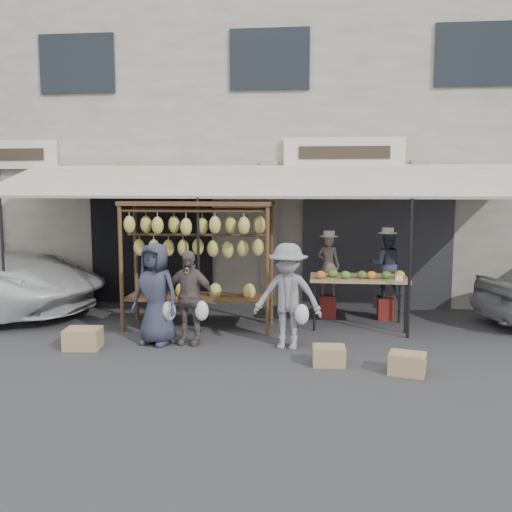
% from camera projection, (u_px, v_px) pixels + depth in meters
% --- Properties ---
extents(ground_plane, '(90.00, 90.00, 0.00)m').
position_uv_depth(ground_plane, '(249.00, 353.00, 8.55)').
color(ground_plane, '#2D2D30').
extents(shophouse, '(24.00, 6.15, 7.30)m').
position_uv_depth(shophouse, '(280.00, 140.00, 14.50)').
color(shophouse, '#BBB5A2').
rests_on(shophouse, ground_plane).
extents(awning, '(10.00, 2.35, 2.92)m').
position_uv_depth(awning, '(264.00, 182.00, 10.47)').
color(awning, silver).
rests_on(awning, ground_plane).
extents(banana_rack, '(2.60, 0.90, 2.24)m').
position_uv_depth(banana_rack, '(197.00, 240.00, 9.83)').
color(banana_rack, '#3A2513').
rests_on(banana_rack, ground_plane).
extents(produce_table, '(1.70, 0.90, 1.04)m').
position_uv_depth(produce_table, '(359.00, 279.00, 10.02)').
color(produce_table, '#A4855B').
rests_on(produce_table, ground_plane).
extents(vendor_left, '(0.48, 0.37, 1.15)m').
position_uv_depth(vendor_left, '(328.00, 265.00, 10.74)').
color(vendor_left, '#6B625C').
rests_on(vendor_left, stool_left).
extents(vendor_right, '(0.65, 0.53, 1.25)m').
position_uv_depth(vendor_right, '(387.00, 265.00, 10.61)').
color(vendor_right, '#2D3546').
rests_on(vendor_right, stool_right).
extents(customer_left, '(0.91, 0.73, 1.62)m').
position_uv_depth(customer_left, '(156.00, 294.00, 8.97)').
color(customer_left, '#2E3143').
rests_on(customer_left, ground_plane).
extents(customer_mid, '(0.91, 0.45, 1.50)m').
position_uv_depth(customer_mid, '(188.00, 297.00, 8.99)').
color(customer_mid, '#5D524D').
rests_on(customer_mid, ground_plane).
extents(customer_right, '(1.13, 0.75, 1.63)m').
position_uv_depth(customer_right, '(288.00, 296.00, 8.73)').
color(customer_right, gray).
rests_on(customer_right, ground_plane).
extents(stool_left, '(0.34, 0.34, 0.43)m').
position_uv_depth(stool_left, '(328.00, 306.00, 10.83)').
color(stool_left, maroon).
rests_on(stool_left, ground_plane).
extents(stool_right, '(0.36, 0.36, 0.41)m').
position_uv_depth(stool_right, '(385.00, 308.00, 10.71)').
color(stool_right, maroon).
rests_on(stool_right, ground_plane).
extents(crate_near_a, '(0.46, 0.36, 0.27)m').
position_uv_depth(crate_near_a, '(329.00, 356.00, 7.98)').
color(crate_near_a, tan).
rests_on(crate_near_a, ground_plane).
extents(crate_near_b, '(0.55, 0.46, 0.28)m').
position_uv_depth(crate_near_b, '(407.00, 364.00, 7.61)').
color(crate_near_b, tan).
rests_on(crate_near_b, ground_plane).
extents(crate_far, '(0.57, 0.45, 0.32)m').
position_uv_depth(crate_far, '(83.00, 339.00, 8.78)').
color(crate_far, tan).
rests_on(crate_far, ground_plane).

